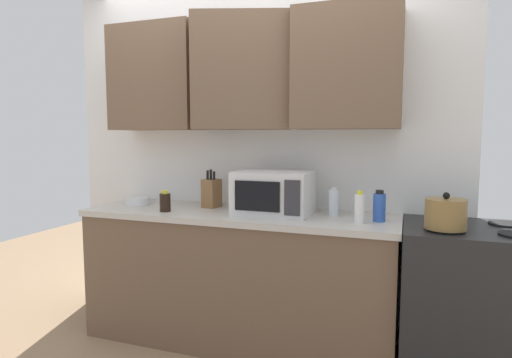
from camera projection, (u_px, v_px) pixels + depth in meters
wall_back_with_cabinets at (249, 113)px, 2.98m from camera, size 2.96×0.52×2.60m
counter_run at (238, 277)px, 2.88m from camera, size 2.09×0.63×0.90m
stove_range at (472, 306)px, 2.38m from camera, size 0.76×0.64×0.91m
kettle at (445, 214)px, 2.25m from camera, size 0.21×0.21×0.20m
microwave at (273, 193)px, 2.73m from camera, size 0.48×0.37×0.28m
knife_block at (212, 193)px, 3.00m from camera, size 0.12×0.13×0.27m
bottle_soy_dark at (165, 202)px, 2.84m from camera, size 0.07×0.07×0.14m
bottle_white_jar at (359, 208)px, 2.45m from camera, size 0.06×0.06×0.19m
bottle_blue_cleaner at (379, 207)px, 2.50m from camera, size 0.07×0.07×0.19m
bottle_clear_tall at (334, 202)px, 2.68m from camera, size 0.06×0.06×0.18m
bowl_ceramic_small at (139, 201)px, 3.13m from camera, size 0.17×0.17×0.05m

